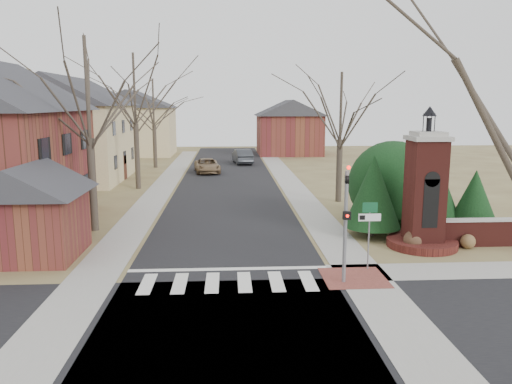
{
  "coord_description": "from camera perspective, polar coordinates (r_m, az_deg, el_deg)",
  "views": [
    {
      "loc": [
        0.03,
        -16.93,
        6.61
      ],
      "look_at": [
        1.32,
        6.0,
        2.49
      ],
      "focal_mm": 35.0,
      "sensor_mm": 36.0,
      "label": 1
    }
  ],
  "objects": [
    {
      "name": "bare_tree_3",
      "position": [
        33.77,
        9.7,
        10.15
      ],
      "size": [
        7.0,
        7.0,
        9.7
      ],
      "color": "#473D33",
      "rests_on": "ground"
    },
    {
      "name": "evergreen_near",
      "position": [
        25.35,
        13.25,
        0.09
      ],
      "size": [
        2.8,
        2.8,
        4.1
      ],
      "color": "#473D33",
      "rests_on": "ground"
    },
    {
      "name": "brick_gate_monument",
      "position": [
        24.1,
        18.68,
        -1.01
      ],
      "size": [
        3.2,
        3.2,
        6.47
      ],
      "color": "#521D18",
      "rests_on": "ground"
    },
    {
      "name": "main_street",
      "position": [
        39.49,
        -3.23,
        0.51
      ],
      "size": [
        8.0,
        70.0,
        0.01
      ],
      "primitive_type": "cube",
      "color": "black",
      "rests_on": "ground"
    },
    {
      "name": "house_stucco_left",
      "position": [
        46.01,
        -20.49,
        7.01
      ],
      "size": [
        9.8,
        12.8,
        9.28
      ],
      "color": "beige",
      "rests_on": "ground"
    },
    {
      "name": "traffic_signal_pole",
      "position": [
        18.46,
        10.23,
        -2.59
      ],
      "size": [
        0.28,
        0.41,
        4.5
      ],
      "color": "slate",
      "rests_on": "ground"
    },
    {
      "name": "house_distant_right",
      "position": [
        65.48,
        3.79,
        7.54
      ],
      "size": [
        8.8,
        8.8,
        7.3
      ],
      "color": "brown",
      "rests_on": "ground"
    },
    {
      "name": "curb_apron",
      "position": [
        19.69,
        11.14,
        -9.61
      ],
      "size": [
        2.4,
        2.4,
        0.02
      ],
      "primitive_type": "cube",
      "color": "brown",
      "rests_on": "ground"
    },
    {
      "name": "house_distant_left",
      "position": [
        66.08,
        -13.85,
        7.81
      ],
      "size": [
        10.8,
        8.8,
        8.53
      ],
      "color": "beige",
      "rests_on": "ground"
    },
    {
      "name": "evergreen_mass",
      "position": [
        28.23,
        15.34,
        1.21
      ],
      "size": [
        4.8,
        4.8,
        4.8
      ],
      "primitive_type": "sphere",
      "color": "black",
      "rests_on": "ground"
    },
    {
      "name": "garage_left",
      "position": [
        23.47,
        -24.52,
        -1.51
      ],
      "size": [
        4.8,
        4.8,
        4.29
      ],
      "color": "brown",
      "rests_on": "ground"
    },
    {
      "name": "dry_shrub_right",
      "position": [
        24.97,
        23.06,
        -5.23
      ],
      "size": [
        0.68,
        0.68,
        0.68
      ],
      "primitive_type": "sphere",
      "color": "brown",
      "rests_on": "ground"
    },
    {
      "name": "stop_bar",
      "position": [
        20.33,
        -3.18,
        -8.8
      ],
      "size": [
        8.0,
        0.35,
        0.02
      ],
      "primitive_type": "cube",
      "color": "silver",
      "rests_on": "ground"
    },
    {
      "name": "pickup_truck",
      "position": [
        48.08,
        -5.59,
        3.01
      ],
      "size": [
        2.81,
        5.08,
        1.35
      ],
      "primitive_type": "imported",
      "rotation": [
        0.0,
        0.0,
        0.12
      ],
      "color": "olive",
      "rests_on": "ground"
    },
    {
      "name": "crosswalk_zone",
      "position": [
        18.92,
        -3.17,
        -10.27
      ],
      "size": [
        8.0,
        2.2,
        0.02
      ],
      "primitive_type": "cube",
      "color": "silver",
      "rests_on": "ground"
    },
    {
      "name": "distant_car",
      "position": [
        55.08,
        -1.58,
        4.1
      ],
      "size": [
        2.36,
        5.11,
        1.62
      ],
      "primitive_type": "imported",
      "rotation": [
        0.0,
        0.0,
        3.28
      ],
      "color": "#35383D",
      "rests_on": "ground"
    },
    {
      "name": "sign_post",
      "position": [
        20.26,
        12.82,
        -3.4
      ],
      "size": [
        0.9,
        0.07,
        2.75
      ],
      "color": "slate",
      "rests_on": "ground"
    },
    {
      "name": "evergreen_far",
      "position": [
        27.57,
        23.72,
        -0.55
      ],
      "size": [
        2.4,
        2.4,
        3.3
      ],
      "color": "#473D33",
      "rests_on": "ground"
    },
    {
      "name": "sidewalk_left",
      "position": [
        39.83,
        -10.73,
        0.44
      ],
      "size": [
        2.0,
        60.0,
        0.02
      ],
      "primitive_type": "cube",
      "color": "gray",
      "rests_on": "ground"
    },
    {
      "name": "ground",
      "position": [
        18.18,
        -3.17,
        -11.18
      ],
      "size": [
        120.0,
        120.0,
        0.0
      ],
      "primitive_type": "plane",
      "color": "brown",
      "rests_on": "ground"
    },
    {
      "name": "bare_tree_0",
      "position": [
        26.89,
        -18.8,
        11.94
      ],
      "size": [
        8.05,
        8.05,
        11.15
      ],
      "color": "#473D33",
      "rests_on": "ground"
    },
    {
      "name": "cross_street",
      "position": [
        15.42,
        -3.14,
        -15.22
      ],
      "size": [
        120.0,
        8.0,
        0.01
      ],
      "primitive_type": "cube",
      "color": "black",
      "rests_on": "ground"
    },
    {
      "name": "sidewalk_right_main",
      "position": [
        39.83,
        4.27,
        0.59
      ],
      "size": [
        2.0,
        60.0,
        0.02
      ],
      "primitive_type": "cube",
      "color": "gray",
      "rests_on": "ground"
    },
    {
      "name": "evergreen_mid",
      "position": [
        27.52,
        19.17,
        1.21
      ],
      "size": [
        3.4,
        3.4,
        4.7
      ],
      "color": "#473D33",
      "rests_on": "ground"
    },
    {
      "name": "bare_tree_1",
      "position": [
        39.59,
        -13.76,
        11.93
      ],
      "size": [
        8.4,
        8.4,
        11.64
      ],
      "color": "#473D33",
      "rests_on": "ground"
    },
    {
      "name": "dry_shrub_left",
      "position": [
        23.92,
        17.52,
        -5.27
      ],
      "size": [
        0.88,
        0.88,
        0.88
      ],
      "primitive_type": "sphere",
      "color": "#4D3523",
      "rests_on": "ground"
    },
    {
      "name": "bare_tree_2",
      "position": [
        52.48,
        -11.67,
        10.4
      ],
      "size": [
        7.35,
        7.35,
        10.19
      ],
      "color": "#473D33",
      "rests_on": "ground"
    }
  ]
}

